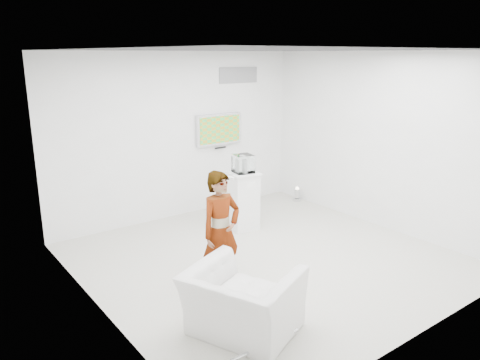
{
  "coord_description": "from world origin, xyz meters",
  "views": [
    {
      "loc": [
        -4.17,
        -4.9,
        2.95
      ],
      "look_at": [
        -0.03,
        0.6,
        1.09
      ],
      "focal_mm": 35.0,
      "sensor_mm": 36.0,
      "label": 1
    }
  ],
  "objects": [
    {
      "name": "pedestal",
      "position": [
        0.49,
        1.2,
        0.5
      ],
      "size": [
        0.56,
        0.56,
        1.0
      ],
      "primitive_type": "cube",
      "rotation": [
        0.0,
        0.0,
        -0.17
      ],
      "color": "white",
      "rests_on": "room"
    },
    {
      "name": "floor_uplight",
      "position": [
        2.34,
        1.78,
        0.14
      ],
      "size": [
        0.23,
        0.23,
        0.28
      ],
      "primitive_type": "cylinder",
      "rotation": [
        0.0,
        0.0,
        0.31
      ],
      "color": "silver",
      "rests_on": "room"
    },
    {
      "name": "logo_decal",
      "position": [
        1.35,
        2.49,
        2.55
      ],
      "size": [
        0.9,
        0.02,
        0.3
      ],
      "primitive_type": "cube",
      "color": "gray",
      "rests_on": "room"
    },
    {
      "name": "vitrine",
      "position": [
        0.49,
        1.2,
        1.16
      ],
      "size": [
        0.36,
        0.36,
        0.31
      ],
      "primitive_type": "cube",
      "rotation": [
        0.0,
        0.0,
        -0.19
      ],
      "color": "white",
      "rests_on": "pedestal"
    },
    {
      "name": "tv",
      "position": [
        0.85,
        2.45,
        1.55
      ],
      "size": [
        1.0,
        0.08,
        0.6
      ],
      "primitive_type": "cube",
      "color": "#BCBCC1",
      "rests_on": "room"
    },
    {
      "name": "person",
      "position": [
        -1.05,
        -0.35,
        0.78
      ],
      "size": [
        0.59,
        0.41,
        1.57
      ],
      "primitive_type": "imported",
      "rotation": [
        0.0,
        0.0,
        0.06
      ],
      "color": "silver",
      "rests_on": "room"
    },
    {
      "name": "console",
      "position": [
        0.49,
        1.2,
        1.12
      ],
      "size": [
        0.09,
        0.18,
        0.24
      ],
      "primitive_type": "cube",
      "rotation": [
        0.0,
        0.0,
        -0.21
      ],
      "color": "white",
      "rests_on": "pedestal"
    },
    {
      "name": "room",
      "position": [
        0.0,
        0.0,
        1.5
      ],
      "size": [
        5.01,
        5.01,
        3.0
      ],
      "color": "beige",
      "rests_on": "ground"
    },
    {
      "name": "armchair",
      "position": [
        -1.44,
        -1.32,
        0.37
      ],
      "size": [
        1.34,
        1.42,
        0.73
      ],
      "primitive_type": "imported",
      "rotation": [
        0.0,
        0.0,
        1.96
      ],
      "color": "silver",
      "rests_on": "room"
    },
    {
      "name": "wii_remote",
      "position": [
        -0.81,
        -0.19,
        1.41
      ],
      "size": [
        0.08,
        0.15,
        0.04
      ],
      "primitive_type": "cube",
      "rotation": [
        0.0,
        0.0,
        0.33
      ],
      "color": "white",
      "rests_on": "person"
    }
  ]
}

